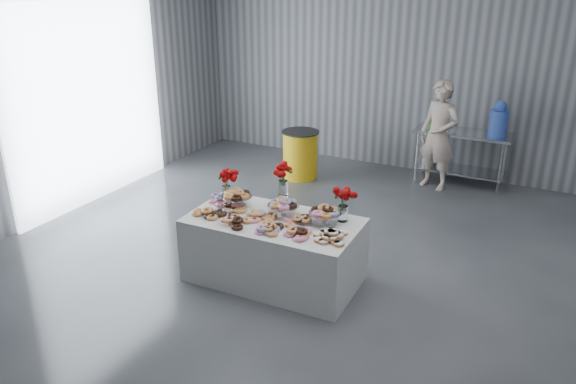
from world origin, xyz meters
name	(u,v)px	position (x,y,z in m)	size (l,w,h in m)	color
ground	(298,288)	(0.00, 0.00, 0.00)	(9.00, 9.00, 0.00)	#35383D
room_walls	(277,44)	(-0.27, 0.07, 2.64)	(8.04, 9.04, 4.02)	gray
display_table	(274,250)	(-0.33, 0.06, 0.38)	(1.90, 1.00, 0.75)	silver
prep_table	(461,148)	(0.90, 4.10, 0.62)	(1.50, 0.60, 0.90)	silver
donut_mounds	(271,218)	(-0.33, 0.01, 0.80)	(1.80, 0.80, 0.09)	#E98D55
cake_stand_left	(237,195)	(-0.89, 0.19, 0.89)	(0.36, 0.36, 0.17)	silver
cake_stand_mid	(283,204)	(-0.29, 0.21, 0.89)	(0.36, 0.36, 0.17)	silver
cake_stand_right	(325,212)	(0.21, 0.22, 0.89)	(0.36, 0.36, 0.17)	silver
danish_pile	(332,234)	(0.42, -0.07, 0.81)	(0.48, 0.48, 0.11)	silver
bouquet_left	(226,177)	(-1.09, 0.29, 1.05)	(0.26, 0.26, 0.42)	white
bouquet_right	(344,196)	(0.36, 0.38, 1.05)	(0.26, 0.26, 0.42)	white
bouquet_center	(283,177)	(-0.39, 0.41, 1.13)	(0.26, 0.26, 0.57)	silver
water_jug	(499,120)	(1.40, 4.10, 1.15)	(0.28, 0.28, 0.55)	#436BE4
drink_bottles	(443,122)	(0.58, 4.00, 1.04)	(0.54, 0.08, 0.27)	#268C33
person	(439,135)	(0.59, 3.80, 0.87)	(0.63, 0.42, 1.74)	#CC8C93
trash_barrel	(300,154)	(-1.56, 3.22, 0.40)	(0.63, 0.63, 0.80)	gold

